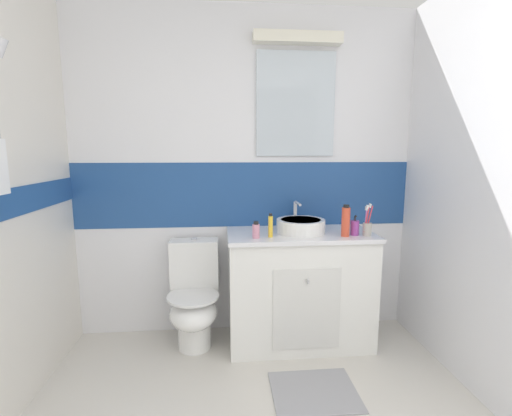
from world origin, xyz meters
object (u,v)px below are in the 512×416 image
(toilet, at_px, (194,298))
(toothpaste_tube_upright, at_px, (271,226))
(toothbrush_cup, at_px, (367,227))
(lotion_bottle_short, at_px, (256,230))
(sink_basin, at_px, (301,225))
(shampoo_bottle_tall, at_px, (346,221))
(soap_dispenser, at_px, (355,228))

(toilet, bearing_deg, toothpaste_tube_upright, -14.66)
(toothbrush_cup, xyz_separation_m, lotion_bottle_short, (-0.78, 0.00, -0.01))
(toothbrush_cup, distance_m, lotion_bottle_short, 0.78)
(sink_basin, bearing_deg, shampoo_bottle_tall, -28.00)
(soap_dispenser, bearing_deg, toothbrush_cup, -17.89)
(toothbrush_cup, distance_m, shampoo_bottle_tall, 0.16)
(shampoo_bottle_tall, height_order, toothpaste_tube_upright, shampoo_bottle_tall)
(sink_basin, relative_size, toothpaste_tube_upright, 2.38)
(sink_basin, relative_size, toothbrush_cup, 1.74)
(sink_basin, height_order, lotion_bottle_short, sink_basin)
(lotion_bottle_short, bearing_deg, toothbrush_cup, -0.25)
(sink_basin, relative_size, toilet, 0.50)
(soap_dispenser, bearing_deg, lotion_bottle_short, -178.17)
(shampoo_bottle_tall, xyz_separation_m, lotion_bottle_short, (-0.62, 0.01, -0.05))
(soap_dispenser, xyz_separation_m, shampoo_bottle_tall, (-0.08, -0.03, 0.05))
(lotion_bottle_short, relative_size, toothpaste_tube_upright, 0.69)
(shampoo_bottle_tall, bearing_deg, toothbrush_cup, 1.52)
(soap_dispenser, distance_m, lotion_bottle_short, 0.70)
(soap_dispenser, height_order, lotion_bottle_short, soap_dispenser)
(toothbrush_cup, relative_size, soap_dispenser, 1.59)
(lotion_bottle_short, xyz_separation_m, toothpaste_tube_upright, (0.10, 0.02, 0.03))
(lotion_bottle_short, bearing_deg, toilet, 160.25)
(toilet, relative_size, shampoo_bottle_tall, 3.55)
(toothbrush_cup, relative_size, toothpaste_tube_upright, 1.37)
(soap_dispenser, bearing_deg, sink_basin, 161.52)
(sink_basin, distance_m, soap_dispenser, 0.38)
(toilet, distance_m, soap_dispenser, 1.27)
(toothbrush_cup, bearing_deg, shampoo_bottle_tall, -178.48)
(sink_basin, xyz_separation_m, soap_dispenser, (0.36, -0.12, -0.00))
(sink_basin, xyz_separation_m, toothpaste_tube_upright, (-0.24, -0.13, 0.03))
(toilet, xyz_separation_m, toothpaste_tube_upright, (0.55, -0.14, 0.56))
(sink_basin, distance_m, shampoo_bottle_tall, 0.33)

